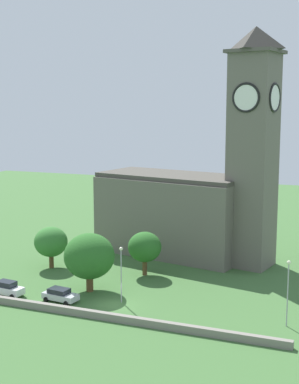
{
  "coord_description": "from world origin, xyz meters",
  "views": [
    {
      "loc": [
        27.98,
        -58.31,
        24.06
      ],
      "look_at": [
        0.82,
        9.75,
        12.68
      ],
      "focal_mm": 51.39,
      "sensor_mm": 36.0,
      "label": 1
    }
  ],
  "objects_px": {
    "car_white": "(8,288)",
    "tree_riverside_west": "(51,242)",
    "church": "(193,197)",
    "tree_by_tower": "(89,256)",
    "streetlamp_central": "(288,283)",
    "tree_churchyard": "(145,247)",
    "streetlamp_west_mid": "(121,266)",
    "car_silver": "(60,295)"
  },
  "relations": [
    {
      "from": "tree_churchyard",
      "to": "tree_by_tower",
      "type": "bearing_deg",
      "value": -113.61
    },
    {
      "from": "car_silver",
      "to": "streetlamp_central",
      "type": "relative_size",
      "value": 0.63
    },
    {
      "from": "church",
      "to": "tree_riverside_west",
      "type": "height_order",
      "value": "church"
    },
    {
      "from": "tree_churchyard",
      "to": "streetlamp_west_mid",
      "type": "bearing_deg",
      "value": -82.26
    },
    {
      "from": "car_white",
      "to": "tree_riverside_west",
      "type": "distance_m",
      "value": 13.31
    },
    {
      "from": "car_silver",
      "to": "tree_by_tower",
      "type": "xyz_separation_m",
      "value": [
        1.65,
        4.77,
        3.92
      ]
    },
    {
      "from": "car_silver",
      "to": "tree_by_tower",
      "type": "height_order",
      "value": "tree_by_tower"
    },
    {
      "from": "tree_riverside_west",
      "to": "tree_churchyard",
      "type": "distance_m",
      "value": 14.61
    },
    {
      "from": "car_white",
      "to": "streetlamp_central",
      "type": "relative_size",
      "value": 0.59
    },
    {
      "from": "car_white",
      "to": "car_silver",
      "type": "distance_m",
      "value": 7.4
    },
    {
      "from": "car_white",
      "to": "tree_by_tower",
      "type": "xyz_separation_m",
      "value": [
        9.02,
        5.47,
        3.79
      ]
    },
    {
      "from": "streetlamp_west_mid",
      "to": "tree_by_tower",
      "type": "height_order",
      "value": "tree_by_tower"
    },
    {
      "from": "tree_by_tower",
      "to": "streetlamp_west_mid",
      "type": "bearing_deg",
      "value": -21.77
    },
    {
      "from": "streetlamp_west_mid",
      "to": "streetlamp_central",
      "type": "bearing_deg",
      "value": -0.24
    },
    {
      "from": "church",
      "to": "streetlamp_central",
      "type": "bearing_deg",
      "value": -52.59
    },
    {
      "from": "car_white",
      "to": "tree_churchyard",
      "type": "distance_m",
      "value": 19.94
    },
    {
      "from": "streetlamp_west_mid",
      "to": "tree_by_tower",
      "type": "xyz_separation_m",
      "value": [
        -5.61,
        2.24,
        0.04
      ]
    },
    {
      "from": "church",
      "to": "tree_riverside_west",
      "type": "relative_size",
      "value": 5.67
    },
    {
      "from": "car_silver",
      "to": "tree_churchyard",
      "type": "bearing_deg",
      "value": 67.91
    },
    {
      "from": "car_white",
      "to": "streetlamp_central",
      "type": "height_order",
      "value": "streetlamp_central"
    },
    {
      "from": "church",
      "to": "car_white",
      "type": "distance_m",
      "value": 32.93
    },
    {
      "from": "car_white",
      "to": "streetlamp_central",
      "type": "distance_m",
      "value": 35.15
    },
    {
      "from": "car_white",
      "to": "car_silver",
      "type": "bearing_deg",
      "value": 5.41
    },
    {
      "from": "church",
      "to": "tree_by_tower",
      "type": "relative_size",
      "value": 4.57
    },
    {
      "from": "streetlamp_central",
      "to": "church",
      "type": "bearing_deg",
      "value": 127.41
    },
    {
      "from": "streetlamp_central",
      "to": "tree_riverside_west",
      "type": "bearing_deg",
      "value": 164.96
    },
    {
      "from": "church",
      "to": "streetlamp_west_mid",
      "type": "bearing_deg",
      "value": -94.17
    },
    {
      "from": "streetlamp_west_mid",
      "to": "tree_churchyard",
      "type": "height_order",
      "value": "streetlamp_west_mid"
    },
    {
      "from": "church",
      "to": "car_white",
      "type": "xyz_separation_m",
      "value": [
        -16.37,
        -27.21,
        -8.7
      ]
    },
    {
      "from": "car_silver",
      "to": "tree_riverside_west",
      "type": "distance_m",
      "value": 15.35
    },
    {
      "from": "streetlamp_central",
      "to": "tree_churchyard",
      "type": "distance_m",
      "value": 24.62
    },
    {
      "from": "tree_churchyard",
      "to": "tree_riverside_west",
      "type": "bearing_deg",
      "value": -172.73
    },
    {
      "from": "streetlamp_central",
      "to": "tree_churchyard",
      "type": "relative_size",
      "value": 1.19
    },
    {
      "from": "car_white",
      "to": "tree_churchyard",
      "type": "bearing_deg",
      "value": 48.43
    },
    {
      "from": "church",
      "to": "tree_by_tower",
      "type": "xyz_separation_m",
      "value": [
        -7.36,
        -21.74,
        -4.91
      ]
    },
    {
      "from": "church",
      "to": "streetlamp_west_mid",
      "type": "height_order",
      "value": "church"
    },
    {
      "from": "tree_riverside_west",
      "to": "tree_churchyard",
      "type": "xyz_separation_m",
      "value": [
        14.49,
        1.85,
        0.15
      ]
    },
    {
      "from": "tree_riverside_west",
      "to": "car_white",
      "type": "bearing_deg",
      "value": -83.67
    },
    {
      "from": "tree_by_tower",
      "to": "tree_riverside_west",
      "type": "relative_size",
      "value": 1.24
    },
    {
      "from": "streetlamp_west_mid",
      "to": "tree_churchyard",
      "type": "bearing_deg",
      "value": 97.74
    },
    {
      "from": "streetlamp_west_mid",
      "to": "tree_churchyard",
      "type": "distance_m",
      "value": 11.61
    },
    {
      "from": "church",
      "to": "streetlamp_central",
      "type": "height_order",
      "value": "church"
    }
  ]
}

